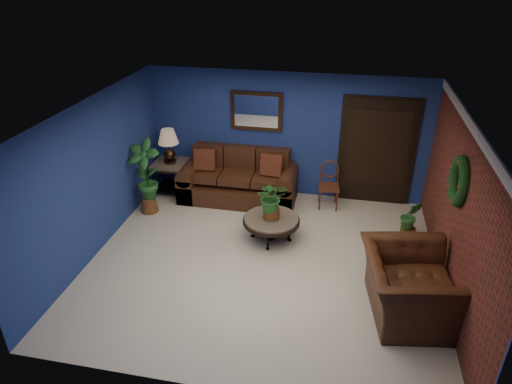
% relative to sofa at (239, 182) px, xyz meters
% --- Properties ---
extents(floor, '(5.50, 5.50, 0.00)m').
position_rel_sofa_xyz_m(floor, '(0.88, -2.09, -0.34)').
color(floor, beige).
rests_on(floor, ground).
extents(wall_back, '(5.50, 0.04, 2.50)m').
position_rel_sofa_xyz_m(wall_back, '(0.88, 0.41, 0.91)').
color(wall_back, navy).
rests_on(wall_back, ground).
extents(wall_left, '(0.04, 5.00, 2.50)m').
position_rel_sofa_xyz_m(wall_left, '(-1.87, -2.09, 0.91)').
color(wall_left, navy).
rests_on(wall_left, ground).
extents(wall_right_brick, '(0.04, 5.00, 2.50)m').
position_rel_sofa_xyz_m(wall_right_brick, '(3.63, -2.09, 0.91)').
color(wall_right_brick, maroon).
rests_on(wall_right_brick, ground).
extents(ceiling, '(5.50, 5.00, 0.02)m').
position_rel_sofa_xyz_m(ceiling, '(0.88, -2.09, 2.16)').
color(ceiling, silver).
rests_on(ceiling, wall_back).
extents(crown_molding, '(0.03, 5.00, 0.14)m').
position_rel_sofa_xyz_m(crown_molding, '(3.60, -2.09, 2.09)').
color(crown_molding, white).
rests_on(crown_molding, wall_right_brick).
extents(wall_mirror, '(1.02, 0.06, 0.77)m').
position_rel_sofa_xyz_m(wall_mirror, '(0.28, 0.37, 1.38)').
color(wall_mirror, '#3F2313').
rests_on(wall_mirror, wall_back).
extents(closet_door, '(1.44, 0.06, 2.18)m').
position_rel_sofa_xyz_m(closet_door, '(2.63, 0.38, 0.71)').
color(closet_door, black).
rests_on(closet_door, wall_back).
extents(wreath, '(0.16, 0.72, 0.72)m').
position_rel_sofa_xyz_m(wreath, '(3.57, -2.04, 1.36)').
color(wreath, black).
rests_on(wreath, wall_right_brick).
extents(sofa, '(2.29, 0.99, 1.03)m').
position_rel_sofa_xyz_m(sofa, '(0.00, 0.00, 0.00)').
color(sofa, '#412412').
rests_on(sofa, ground).
extents(coffee_table, '(0.98, 0.98, 0.42)m').
position_rel_sofa_xyz_m(coffee_table, '(0.89, -1.39, 0.03)').
color(coffee_table, '#4E4945').
rests_on(coffee_table, ground).
extents(end_table, '(0.73, 0.73, 0.66)m').
position_rel_sofa_xyz_m(end_table, '(-1.42, -0.04, 0.17)').
color(end_table, '#4E4945').
rests_on(end_table, ground).
extents(table_lamp, '(0.41, 0.41, 0.68)m').
position_rel_sofa_xyz_m(table_lamp, '(-1.42, -0.04, 0.77)').
color(table_lamp, '#3F2313').
rests_on(table_lamp, end_table).
extents(side_chair, '(0.42, 0.42, 0.91)m').
position_rel_sofa_xyz_m(side_chair, '(1.78, 0.03, 0.18)').
color(side_chair, '#552B18').
rests_on(side_chair, ground).
extents(armchair, '(1.40, 1.54, 0.89)m').
position_rel_sofa_xyz_m(armchair, '(3.03, -2.83, 0.11)').
color(armchair, '#412412').
rests_on(armchair, ground).
extents(coffee_plant, '(0.61, 0.57, 0.69)m').
position_rel_sofa_xyz_m(coffee_plant, '(0.89, -1.39, 0.46)').
color(coffee_plant, brown).
rests_on(coffee_plant, coffee_table).
extents(floor_plant, '(0.34, 0.28, 0.75)m').
position_rel_sofa_xyz_m(floor_plant, '(3.23, -0.90, 0.04)').
color(floor_plant, brown).
rests_on(floor_plant, ground).
extents(tall_plant, '(0.69, 0.51, 1.45)m').
position_rel_sofa_xyz_m(tall_plant, '(-1.57, -0.90, 0.45)').
color(tall_plant, brown).
rests_on(tall_plant, ground).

